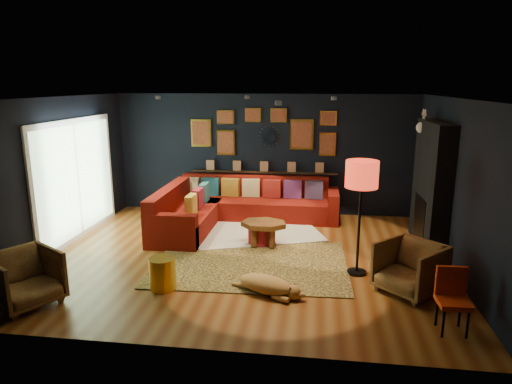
# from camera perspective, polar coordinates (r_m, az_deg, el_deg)

# --- Properties ---
(floor) EXTENTS (6.50, 6.50, 0.00)m
(floor) POSITION_cam_1_polar(r_m,az_deg,el_deg) (7.69, -1.39, -8.06)
(floor) COLOR brown
(floor) RESTS_ON ground
(room_walls) EXTENTS (6.50, 6.50, 6.50)m
(room_walls) POSITION_cam_1_polar(r_m,az_deg,el_deg) (7.26, -1.46, 3.72)
(room_walls) COLOR black
(room_walls) RESTS_ON ground
(sectional) EXTENTS (3.41, 2.69, 0.86)m
(sectional) POSITION_cam_1_polar(r_m,az_deg,el_deg) (9.38, -3.36, -2.00)
(sectional) COLOR maroon
(sectional) RESTS_ON ground
(ledge) EXTENTS (3.20, 0.12, 0.04)m
(ledge) POSITION_cam_1_polar(r_m,az_deg,el_deg) (9.99, 1.02, 2.50)
(ledge) COLOR black
(ledge) RESTS_ON room_walls
(gallery_wall) EXTENTS (3.15, 0.04, 1.02)m
(gallery_wall) POSITION_cam_1_polar(r_m,az_deg,el_deg) (9.90, 0.99, 7.60)
(gallery_wall) COLOR gold
(gallery_wall) RESTS_ON room_walls
(sunburst_mirror) EXTENTS (0.47, 0.16, 0.47)m
(sunburst_mirror) POSITION_cam_1_polar(r_m,az_deg,el_deg) (9.90, 1.64, 6.97)
(sunburst_mirror) COLOR silver
(sunburst_mirror) RESTS_ON room_walls
(fireplace) EXTENTS (0.31, 1.60, 2.20)m
(fireplace) POSITION_cam_1_polar(r_m,az_deg,el_deg) (8.39, 20.96, 0.18)
(fireplace) COLOR black
(fireplace) RESTS_ON ground
(deer_head) EXTENTS (0.50, 0.28, 0.45)m
(deer_head) POSITION_cam_1_polar(r_m,az_deg,el_deg) (8.72, 21.11, 7.52)
(deer_head) COLOR white
(deer_head) RESTS_ON fireplace
(sliding_door) EXTENTS (0.06, 2.80, 2.20)m
(sliding_door) POSITION_cam_1_polar(r_m,az_deg,el_deg) (8.98, -21.49, 1.47)
(sliding_door) COLOR white
(sliding_door) RESTS_ON ground
(ceiling_spots) EXTENTS (3.30, 2.50, 0.06)m
(ceiling_spots) POSITION_cam_1_polar(r_m,az_deg,el_deg) (7.95, -0.56, 11.58)
(ceiling_spots) COLOR black
(ceiling_spots) RESTS_ON room_walls
(shag_rug) EXTENTS (2.79, 2.40, 0.03)m
(shag_rug) POSITION_cam_1_polar(r_m,az_deg,el_deg) (8.89, -0.03, -4.92)
(shag_rug) COLOR silver
(shag_rug) RESTS_ON ground
(leopard_rug) EXTENTS (3.13, 2.29, 0.02)m
(leopard_rug) POSITION_cam_1_polar(r_m,az_deg,el_deg) (7.39, -0.66, -8.91)
(leopard_rug) COLOR tan
(leopard_rug) RESTS_ON ground
(coffee_table) EXTENTS (0.87, 0.68, 0.41)m
(coffee_table) POSITION_cam_1_polar(r_m,az_deg,el_deg) (8.04, 0.98, -4.32)
(coffee_table) COLOR brown
(coffee_table) RESTS_ON shag_rug
(pouf) EXTENTS (0.49, 0.49, 0.32)m
(pouf) POSITION_cam_1_polar(r_m,az_deg,el_deg) (8.21, 0.72, -5.20)
(pouf) COLOR maroon
(pouf) RESTS_ON shag_rug
(armchair_left) EXTENTS (1.02, 1.03, 0.79)m
(armchair_left) POSITION_cam_1_polar(r_m,az_deg,el_deg) (6.68, -26.94, -9.37)
(armchair_left) COLOR #BF8441
(armchair_left) RESTS_ON ground
(armchair_right) EXTENTS (1.05, 1.05, 0.79)m
(armchair_right) POSITION_cam_1_polar(r_m,az_deg,el_deg) (6.65, 18.70, -8.72)
(armchair_right) COLOR #BF8441
(armchair_right) RESTS_ON ground
(gold_stool) EXTENTS (0.37, 0.37, 0.46)m
(gold_stool) POSITION_cam_1_polar(r_m,az_deg,el_deg) (6.60, -11.59, -9.96)
(gold_stool) COLOR gold
(gold_stool) RESTS_ON ground
(orange_chair) EXTENTS (0.37, 0.37, 0.75)m
(orange_chair) POSITION_cam_1_polar(r_m,az_deg,el_deg) (5.87, 23.34, -11.69)
(orange_chair) COLOR black
(orange_chair) RESTS_ON ground
(floor_lamp) EXTENTS (0.48, 0.48, 1.74)m
(floor_lamp) POSITION_cam_1_polar(r_m,az_deg,el_deg) (6.78, 13.07, 1.59)
(floor_lamp) COLOR black
(floor_lamp) RESTS_ON ground
(dog) EXTENTS (1.21, 0.91, 0.34)m
(dog) POSITION_cam_1_polar(r_m,az_deg,el_deg) (6.35, 1.22, -11.06)
(dog) COLOR #B98C47
(dog) RESTS_ON leopard_rug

